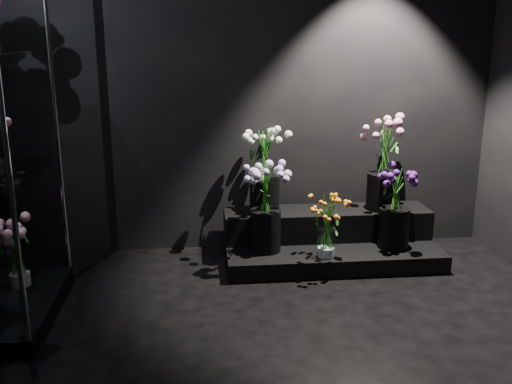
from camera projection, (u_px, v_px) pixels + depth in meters
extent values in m
plane|color=black|center=(281.00, 381.00, 2.93)|extent=(4.00, 4.00, 0.00)
plane|color=black|center=(247.00, 78.00, 4.49)|extent=(4.00, 0.00, 4.00)
cube|color=black|center=(331.00, 252.00, 4.50)|extent=(1.66, 0.74, 0.14)
cube|color=black|center=(326.00, 223.00, 4.63)|extent=(1.66, 0.37, 0.23)
cube|color=black|center=(3.00, 308.00, 3.60)|extent=(0.65, 1.09, 0.11)
cylinder|color=white|center=(326.00, 243.00, 4.20)|extent=(0.14, 0.14, 0.21)
cylinder|color=black|center=(265.00, 230.00, 4.31)|extent=(0.23, 0.23, 0.32)
cylinder|color=black|center=(394.00, 228.00, 4.38)|extent=(0.23, 0.23, 0.32)
cylinder|color=black|center=(265.00, 192.00, 4.54)|extent=(0.24, 0.24, 0.30)
cylinder|color=black|center=(383.00, 191.00, 4.57)|extent=(0.26, 0.26, 0.30)
cylinder|color=white|center=(19.00, 268.00, 3.77)|extent=(0.14, 0.14, 0.25)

